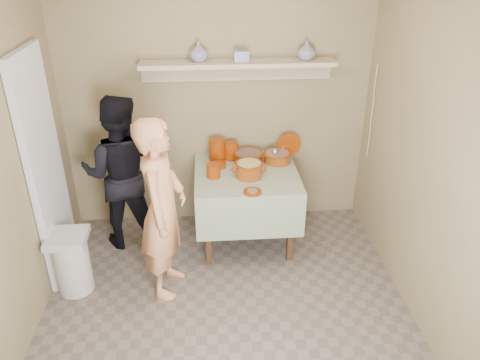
{
  "coord_description": "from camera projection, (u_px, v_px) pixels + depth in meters",
  "views": [
    {
      "loc": [
        -0.12,
        -2.65,
        2.74
      ],
      "look_at": [
        0.15,
        0.75,
        0.95
      ],
      "focal_mm": 35.0,
      "sensor_mm": 36.0,
      "label": 1
    }
  ],
  "objects": [
    {
      "name": "ground",
      "position": [
        228.0,
        334.0,
        3.62
      ],
      "size": [
        3.5,
        3.5,
        0.0
      ],
      "primitive_type": "plane",
      "color": "#685B52",
      "rests_on": "ground"
    },
    {
      "name": "tile_panel",
      "position": [
        46.0,
        171.0,
        3.9
      ],
      "size": [
        0.06,
        0.7,
        2.0
      ],
      "primitive_type": "cube",
      "color": "silver",
      "rests_on": "ground"
    },
    {
      "name": "plate_stack_a",
      "position": [
        217.0,
        150.0,
        4.6
      ],
      "size": [
        0.16,
        0.16,
        0.21
      ],
      "primitive_type": "cylinder",
      "color": "#762706",
      "rests_on": "serving_table"
    },
    {
      "name": "plate_stack_b",
      "position": [
        231.0,
        151.0,
        4.63
      ],
      "size": [
        0.14,
        0.14,
        0.17
      ],
      "primitive_type": "cylinder",
      "color": "#762706",
      "rests_on": "serving_table"
    },
    {
      "name": "bowl_stack",
      "position": [
        213.0,
        171.0,
        4.29
      ],
      "size": [
        0.13,
        0.13,
        0.13
      ],
      "primitive_type": "cylinder",
      "color": "#762706",
      "rests_on": "serving_table"
    },
    {
      "name": "empty_bowl",
      "position": [
        218.0,
        165.0,
        4.49
      ],
      "size": [
        0.15,
        0.15,
        0.04
      ],
      "primitive_type": "cylinder",
      "color": "#762706",
      "rests_on": "serving_table"
    },
    {
      "name": "propped_lid",
      "position": [
        289.0,
        145.0,
        4.68
      ],
      "size": [
        0.23,
        0.04,
        0.23
      ],
      "primitive_type": "cylinder",
      "rotation": [
        1.46,
        0.0,
        0.0
      ],
      "color": "#762706",
      "rests_on": "serving_table"
    },
    {
      "name": "vase_right",
      "position": [
        306.0,
        50.0,
        4.28
      ],
      "size": [
        0.17,
        0.17,
        0.17
      ],
      "primitive_type": "imported",
      "rotation": [
        0.0,
        0.0,
        0.03
      ],
      "color": "navy",
      "rests_on": "wall_shelf"
    },
    {
      "name": "vase_left",
      "position": [
        199.0,
        52.0,
        4.22
      ],
      "size": [
        0.23,
        0.23,
        0.18
      ],
      "primitive_type": "imported",
      "rotation": [
        0.0,
        0.0,
        0.55
      ],
      "color": "navy",
      "rests_on": "wall_shelf"
    },
    {
      "name": "ceramic_box",
      "position": [
        241.0,
        56.0,
        4.24
      ],
      "size": [
        0.14,
        0.1,
        0.1
      ],
      "primitive_type": "cube",
      "rotation": [
        0.0,
        0.0,
        0.03
      ],
      "color": "navy",
      "rests_on": "wall_shelf"
    },
    {
      "name": "person_cook",
      "position": [
        163.0,
        209.0,
        3.76
      ],
      "size": [
        0.47,
        0.63,
        1.57
      ],
      "primitive_type": "imported",
      "rotation": [
        0.0,
        0.0,
        1.4
      ],
      "color": "tan",
      "rests_on": "ground"
    },
    {
      "name": "person_helper",
      "position": [
        121.0,
        173.0,
        4.4
      ],
      "size": [
        0.76,
        0.6,
        1.51
      ],
      "primitive_type": "imported",
      "rotation": [
        0.0,
        0.0,
        -3.18
      ],
      "color": "black",
      "rests_on": "ground"
    },
    {
      "name": "room_shell",
      "position": [
        225.0,
        142.0,
        2.87
      ],
      "size": [
        3.04,
        3.54,
        2.62
      ],
      "color": "#8F7E57",
      "rests_on": "ground"
    },
    {
      "name": "serving_table",
      "position": [
        246.0,
        183.0,
        4.47
      ],
      "size": [
        0.97,
        0.97,
        0.76
      ],
      "color": "#4C2D16",
      "rests_on": "ground"
    },
    {
      "name": "cazuela_meat_a",
      "position": [
        248.0,
        156.0,
        4.58
      ],
      "size": [
        0.3,
        0.3,
        0.1
      ],
      "color": "#6C2504",
      "rests_on": "serving_table"
    },
    {
      "name": "cazuela_meat_b",
      "position": [
        277.0,
        156.0,
        4.58
      ],
      "size": [
        0.28,
        0.28,
        0.1
      ],
      "color": "#6C2504",
      "rests_on": "serving_table"
    },
    {
      "name": "ladle",
      "position": [
        275.0,
        151.0,
        4.56
      ],
      "size": [
        0.08,
        0.26,
        0.19
      ],
      "color": "silver",
      "rests_on": "cazuela_meat_b"
    },
    {
      "name": "cazuela_rice",
      "position": [
        249.0,
        169.0,
        4.28
      ],
      "size": [
        0.33,
        0.25,
        0.14
      ],
      "color": "#6C2504",
      "rests_on": "serving_table"
    },
    {
      "name": "front_plate",
      "position": [
        252.0,
        192.0,
        4.04
      ],
      "size": [
        0.16,
        0.16,
        0.03
      ],
      "color": "#762706",
      "rests_on": "serving_table"
    },
    {
      "name": "wall_shelf",
      "position": [
        238.0,
        65.0,
        4.32
      ],
      "size": [
        1.8,
        0.25,
        0.21
      ],
      "color": "#BEAC8D",
      "rests_on": "room_shell"
    },
    {
      "name": "trash_bin",
      "position": [
        72.0,
        262.0,
        3.96
      ],
      "size": [
        0.32,
        0.32,
        0.56
      ],
      "color": "silver",
      "rests_on": "ground"
    },
    {
      "name": "electrical_cord",
      "position": [
        372.0,
        112.0,
        4.45
      ],
      "size": [
        0.01,
        0.05,
        0.9
      ],
      "color": "silver",
      "rests_on": "wall_shelf"
    }
  ]
}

